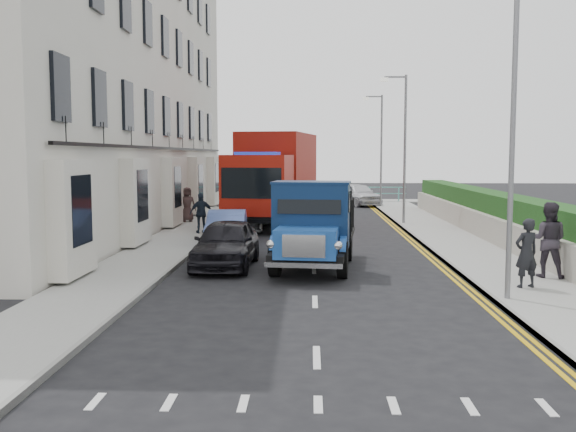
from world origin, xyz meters
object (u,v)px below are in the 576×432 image
object	(u,v)px
lamp_near	(507,123)
pedestrian_east_near	(526,253)
lamp_far	(379,144)
bedford_lorry	(312,231)
parked_car_front	(226,243)
lamp_mid	(402,140)
red_lorry	(274,176)

from	to	relation	value
lamp_near	pedestrian_east_near	bearing A→B (deg)	52.47
lamp_far	lamp_near	bearing A→B (deg)	-90.00
lamp_near	bedford_lorry	xyz separation A→B (m)	(-4.24, 3.79, -2.83)
parked_car_front	pedestrian_east_near	xyz separation A→B (m)	(7.69, -3.25, 0.25)
lamp_mid	lamp_near	bearing A→B (deg)	-90.00
bedford_lorry	lamp_far	bearing A→B (deg)	85.08
lamp_far	pedestrian_east_near	bearing A→B (deg)	-87.89
red_lorry	lamp_mid	bearing A→B (deg)	9.44
lamp_mid	pedestrian_east_near	bearing A→B (deg)	-86.47
lamp_mid	bedford_lorry	xyz separation A→B (m)	(-4.24, -12.21, -2.83)
pedestrian_east_near	lamp_near	bearing A→B (deg)	34.33
lamp_far	red_lorry	bearing A→B (deg)	-120.84
lamp_mid	lamp_far	distance (m)	10.00
lamp_mid	pedestrian_east_near	distance (m)	15.15
red_lorry	pedestrian_east_near	distance (m)	16.36
lamp_far	parked_car_front	size ratio (longest dim) A/B	1.68
red_lorry	parked_car_front	distance (m)	11.66
lamp_far	pedestrian_east_near	distance (m)	25.01
lamp_near	pedestrian_east_near	size ratio (longest dim) A/B	4.17
lamp_far	bedford_lorry	size ratio (longest dim) A/B	1.27
lamp_far	red_lorry	size ratio (longest dim) A/B	0.81
bedford_lorry	pedestrian_east_near	xyz separation A→B (m)	(5.15, -2.60, -0.21)
lamp_near	parked_car_front	world-z (taller)	lamp_near
lamp_far	red_lorry	distance (m)	11.82
bedford_lorry	red_lorry	distance (m)	12.35
lamp_mid	lamp_far	bearing A→B (deg)	90.00
red_lorry	pedestrian_east_near	world-z (taller)	red_lorry
bedford_lorry	parked_car_front	distance (m)	2.66
lamp_mid	pedestrian_east_near	size ratio (longest dim) A/B	4.17
lamp_near	pedestrian_east_near	distance (m)	3.39
bedford_lorry	pedestrian_east_near	world-z (taller)	bedford_lorry
red_lorry	bedford_lorry	bearing A→B (deg)	-72.74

